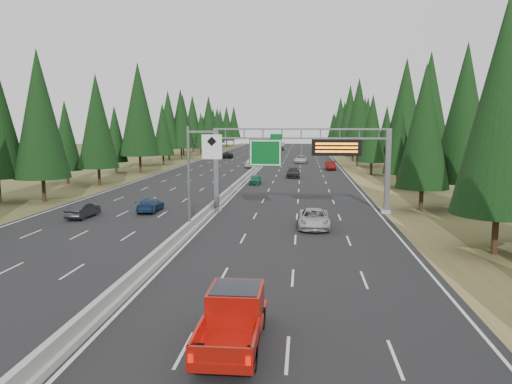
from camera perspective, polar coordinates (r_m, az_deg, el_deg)
road at (r=92.08m, az=0.08°, el=2.59°), size 32.00×260.00×0.08m
shoulder_right at (r=92.16m, az=11.18°, el=2.45°), size 3.60×260.00×0.06m
shoulder_left at (r=95.37m, az=-10.64°, el=2.63°), size 3.60×260.00×0.06m
median_barrier at (r=92.05m, az=0.08°, el=2.83°), size 0.70×260.00×0.85m
sign_gantry at (r=46.30m, az=5.94°, el=4.03°), size 16.75×0.98×7.80m
hov_sign_pole at (r=37.30m, az=-6.85°, el=2.31°), size 2.80×0.50×8.00m
tree_row_right at (r=88.37m, az=14.64°, el=8.17°), size 12.29×241.11×18.97m
tree_row_left at (r=81.52m, az=-16.54°, el=8.16°), size 12.09×241.37×18.91m
silver_minivan at (r=39.80m, az=6.63°, el=-3.03°), size 2.46×5.32×1.48m
red_pickup at (r=19.30m, az=-2.50°, el=-13.66°), size 2.12×5.93×1.93m
car_ahead_green at (r=68.82m, az=-0.08°, el=1.44°), size 1.57×3.77×1.28m
car_ahead_dkred at (r=91.84m, az=8.50°, el=3.01°), size 1.79×4.77×1.56m
car_ahead_dkgrey at (r=78.15m, az=4.26°, el=2.24°), size 2.26×5.15×1.47m
car_ahead_white at (r=107.97m, az=5.16°, el=3.74°), size 2.98×5.69×1.53m
car_ahead_far at (r=160.01m, az=2.88°, el=5.01°), size 1.96×4.33×1.44m
car_onc_near at (r=46.40m, az=-19.15°, el=-1.96°), size 1.65×4.14×1.34m
car_onc_blue at (r=47.94m, az=-12.00°, el=-1.45°), size 1.84×4.40×1.27m
car_onc_white at (r=95.50m, az=-0.63°, el=3.28°), size 1.87×4.64×1.58m
car_onc_far at (r=124.27m, az=-3.30°, el=4.29°), size 3.28×6.10×1.63m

